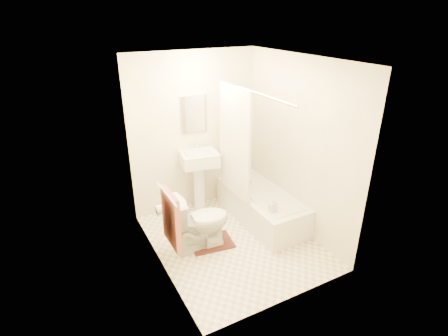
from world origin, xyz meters
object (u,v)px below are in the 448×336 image
sink (199,179)px  soap_bottle (273,205)px  toilet (200,221)px  bathtub (261,206)px  bath_mat (211,242)px

sink → soap_bottle: (0.52, -1.20, 0.01)m
toilet → sink: bearing=-20.8°
sink → bathtub: size_ratio=0.68×
sink → soap_bottle: size_ratio=5.30×
toilet → soap_bottle: size_ratio=3.97×
bath_mat → soap_bottle: size_ratio=2.83×
bathtub → bath_mat: size_ratio=2.78×
sink → bath_mat: (-0.25, -0.90, -0.52)m
bathtub → soap_bottle: soap_bottle is taller
toilet → bathtub: 1.12m
bathtub → soap_bottle: size_ratio=7.85×
sink → bath_mat: size_ratio=1.87×
toilet → bathtub: size_ratio=0.51×
bathtub → soap_bottle: bearing=-108.8°
soap_bottle → bathtub: bearing=71.2°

